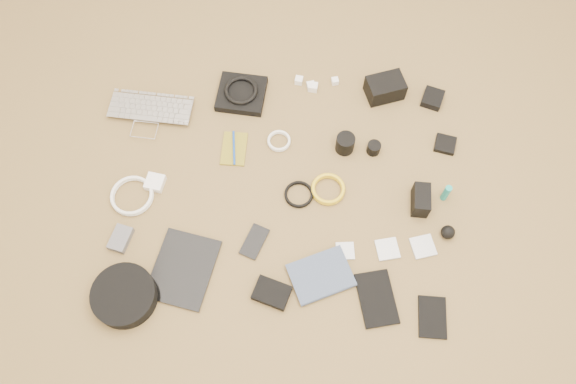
{
  "coord_description": "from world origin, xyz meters",
  "views": [
    {
      "loc": [
        0.03,
        -0.87,
        1.92
      ],
      "look_at": [
        0.01,
        -0.0,
        0.02
      ],
      "focal_mm": 35.0,
      "sensor_mm": 36.0,
      "label": 1
    }
  ],
  "objects_px": {
    "headphone_case": "(124,296)",
    "dslr_camera": "(385,88)",
    "laptop": "(148,118)",
    "phone": "(254,242)",
    "tablet": "(183,269)",
    "paperback": "(329,296)"
  },
  "relations": [
    {
      "from": "laptop",
      "to": "phone",
      "type": "xyz_separation_m",
      "value": [
        0.44,
        -0.51,
        -0.01
      ]
    },
    {
      "from": "laptop",
      "to": "phone",
      "type": "height_order",
      "value": "laptop"
    },
    {
      "from": "tablet",
      "to": "paperback",
      "type": "relative_size",
      "value": 1.26
    },
    {
      "from": "laptop",
      "to": "dslr_camera",
      "type": "distance_m",
      "value": 0.95
    },
    {
      "from": "laptop",
      "to": "tablet",
      "type": "distance_m",
      "value": 0.65
    },
    {
      "from": "dslr_camera",
      "to": "phone",
      "type": "relative_size",
      "value": 1.15
    },
    {
      "from": "phone",
      "to": "headphone_case",
      "type": "relative_size",
      "value": 0.57
    },
    {
      "from": "tablet",
      "to": "dslr_camera",
      "type": "bearing_deg",
      "value": 59.25
    },
    {
      "from": "headphone_case",
      "to": "paperback",
      "type": "height_order",
      "value": "headphone_case"
    },
    {
      "from": "tablet",
      "to": "phone",
      "type": "relative_size",
      "value": 2.1
    },
    {
      "from": "headphone_case",
      "to": "dslr_camera",
      "type": "bearing_deg",
      "value": 42.49
    },
    {
      "from": "laptop",
      "to": "paperback",
      "type": "bearing_deg",
      "value": -38.53
    },
    {
      "from": "laptop",
      "to": "headphone_case",
      "type": "bearing_deg",
      "value": -83.13
    },
    {
      "from": "headphone_case",
      "to": "paperback",
      "type": "xyz_separation_m",
      "value": [
        0.7,
        0.01,
        -0.02
      ]
    },
    {
      "from": "laptop",
      "to": "phone",
      "type": "bearing_deg",
      "value": -42.72
    },
    {
      "from": "laptop",
      "to": "tablet",
      "type": "relative_size",
      "value": 1.26
    },
    {
      "from": "tablet",
      "to": "paperback",
      "type": "height_order",
      "value": "paperback"
    },
    {
      "from": "paperback",
      "to": "headphone_case",
      "type": "bearing_deg",
      "value": 69.45
    },
    {
      "from": "dslr_camera",
      "to": "tablet",
      "type": "xyz_separation_m",
      "value": [
        -0.75,
        -0.75,
        -0.04
      ]
    },
    {
      "from": "laptop",
      "to": "dslr_camera",
      "type": "bearing_deg",
      "value": 14.71
    },
    {
      "from": "headphone_case",
      "to": "paperback",
      "type": "distance_m",
      "value": 0.7
    },
    {
      "from": "laptop",
      "to": "headphone_case",
      "type": "height_order",
      "value": "headphone_case"
    }
  ]
}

